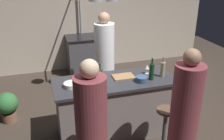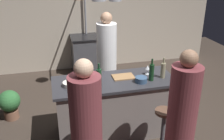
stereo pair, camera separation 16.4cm
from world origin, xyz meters
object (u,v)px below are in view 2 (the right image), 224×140
(stove_range, at_px, (89,54))
(wine_bottle_red, at_px, (151,72))
(bar_stool_right, at_px, (163,130))
(pepper_mill, at_px, (83,80))
(potted_plant, at_px, (10,103))
(wine_bottle_green, at_px, (99,77))
(wine_bottle_dark, at_px, (84,74))
(wine_bottle_white, at_px, (163,70))
(mixing_bowl_blue, at_px, (141,80))
(guest_right, at_px, (181,121))
(cutting_board, at_px, (123,77))
(wine_glass_near_left_guest, at_px, (147,68))
(wine_glass_near_right_guest, at_px, (81,83))
(mixing_bowl_ceramic, at_px, (70,84))
(chef, at_px, (107,62))
(guest_left, at_px, (87,134))

(stove_range, bearing_deg, wine_bottle_red, -78.69)
(bar_stool_right, xyz_separation_m, pepper_mill, (-1.00, 0.51, 0.63))
(potted_plant, bearing_deg, wine_bottle_green, -32.94)
(wine_bottle_dark, bearing_deg, wine_bottle_white, -8.43)
(wine_bottle_red, height_order, mixing_bowl_blue, wine_bottle_red)
(pepper_mill, bearing_deg, wine_bottle_red, -1.49)
(guest_right, bearing_deg, wine_bottle_dark, 132.52)
(cutting_board, height_order, wine_bottle_green, wine_bottle_green)
(potted_plant, relative_size, wine_glass_near_left_guest, 3.56)
(wine_bottle_green, height_order, wine_glass_near_right_guest, wine_bottle_green)
(bar_stool_right, bearing_deg, wine_glass_near_left_guest, 89.05)
(guest_right, height_order, mixing_bowl_ceramic, guest_right)
(chef, relative_size, wine_bottle_white, 5.40)
(bar_stool_right, distance_m, wine_bottle_red, 0.82)
(guest_right, bearing_deg, bar_stool_right, 94.68)
(wine_bottle_dark, height_order, wine_glass_near_left_guest, wine_bottle_dark)
(wine_glass_near_right_guest, height_order, wine_glass_near_left_guest, same)
(guest_left, xyz_separation_m, cutting_board, (0.72, 1.03, 0.15))
(cutting_board, height_order, wine_glass_near_right_guest, wine_glass_near_right_guest)
(wine_bottle_white, relative_size, wine_glass_near_left_guest, 2.16)
(guest_right, bearing_deg, stove_range, 99.23)
(chef, distance_m, wine_glass_near_right_guest, 1.37)
(stove_range, xyz_separation_m, wine_glass_near_left_guest, (0.54, -2.36, 0.56))
(pepper_mill, xyz_separation_m, mixing_bowl_ceramic, (-0.17, 0.08, -0.08))
(mixing_bowl_ceramic, bearing_deg, guest_right, -38.76)
(potted_plant, height_order, wine_glass_near_left_guest, wine_glass_near_left_guest)
(guest_left, bearing_deg, stove_range, 80.58)
(guest_left, bearing_deg, wine_glass_near_left_guest, 43.55)
(bar_stool_right, relative_size, guest_right, 0.41)
(mixing_bowl_blue, bearing_deg, chef, 101.49)
(guest_right, bearing_deg, wine_bottle_green, 132.10)
(guest_right, xyz_separation_m, wine_bottle_dark, (-0.99, 1.08, 0.25))
(guest_right, xyz_separation_m, cutting_board, (-0.41, 1.06, 0.14))
(wine_glass_near_left_guest, relative_size, mixing_bowl_blue, 0.84)
(stove_range, relative_size, wine_bottle_red, 2.67)
(wine_bottle_dark, xyz_separation_m, wine_bottle_green, (0.18, -0.18, 0.02))
(wine_glass_near_right_guest, bearing_deg, pepper_mill, 63.47)
(wine_glass_near_right_guest, distance_m, mixing_bowl_blue, 0.87)
(pepper_mill, bearing_deg, potted_plant, 142.14)
(wine_bottle_white, bearing_deg, guest_left, -145.53)
(potted_plant, distance_m, wine_bottle_white, 2.60)
(wine_bottle_green, xyz_separation_m, wine_glass_near_left_guest, (0.79, 0.19, -0.02))
(cutting_board, distance_m, mixing_bowl_ceramic, 0.80)
(guest_right, bearing_deg, wine_bottle_red, 92.88)
(wine_bottle_dark, height_order, wine_bottle_green, wine_bottle_green)
(bar_stool_right, xyz_separation_m, mixing_bowl_ceramic, (-1.17, 0.59, 0.55))
(wine_glass_near_right_guest, bearing_deg, mixing_bowl_blue, 2.23)
(stove_range, distance_m, wine_bottle_dark, 2.47)
(potted_plant, height_order, wine_bottle_white, wine_bottle_white)
(mixing_bowl_blue, bearing_deg, wine_glass_near_right_guest, -177.77)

